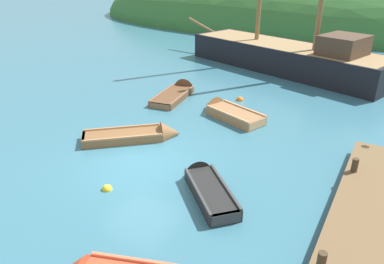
{
  "coord_description": "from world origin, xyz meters",
  "views": [
    {
      "loc": [
        7.36,
        -9.01,
        6.56
      ],
      "look_at": [
        0.69,
        2.56,
        0.36
      ],
      "focal_mm": 34.49,
      "sensor_mm": 36.0,
      "label": 1
    }
  ],
  "objects": [
    {
      "name": "rowboat_outer_left",
      "position": [
        2.88,
        -0.34,
        0.13
      ],
      "size": [
        2.99,
        2.93,
        0.91
      ],
      "rotation": [
        0.0,
        0.0,
        2.37
      ],
      "color": "black",
      "rests_on": "ground"
    },
    {
      "name": "sailing_ship",
      "position": [
        0.83,
        14.81,
        0.63
      ],
      "size": [
        16.08,
        7.64,
        13.2
      ],
      "rotation": [
        0.0,
        0.0,
        2.83
      ],
      "color": "black",
      "rests_on": "ground"
    },
    {
      "name": "rowboat_far",
      "position": [
        -1.25,
        1.6,
        0.1
      ],
      "size": [
        3.63,
        3.39,
        1.04
      ],
      "rotation": [
        0.0,
        0.0,
        0.73
      ],
      "color": "brown",
      "rests_on": "ground"
    },
    {
      "name": "buoy_orange",
      "position": [
        0.5,
        7.88,
        0.0
      ],
      "size": [
        0.39,
        0.39,
        0.39
      ],
      "primitive_type": "sphere",
      "color": "orange",
      "rests_on": "ground"
    },
    {
      "name": "buoy_yellow",
      "position": [
        0.13,
        -1.85,
        0.0
      ],
      "size": [
        0.33,
        0.33,
        0.33
      ],
      "primitive_type": "sphere",
      "color": "yellow",
      "rests_on": "ground"
    },
    {
      "name": "rowboat_outer_right",
      "position": [
        -2.72,
        6.96,
        0.09
      ],
      "size": [
        1.75,
        4.0,
        1.16
      ],
      "rotation": [
        0.0,
        0.0,
        1.72
      ],
      "color": "brown",
      "rests_on": "ground"
    },
    {
      "name": "rowboat_portside",
      "position": [
        0.84,
        5.59,
        0.15
      ],
      "size": [
        3.55,
        2.28,
        1.13
      ],
      "rotation": [
        0.0,
        0.0,
        2.78
      ],
      "color": "#9E7047",
      "rests_on": "ground"
    },
    {
      "name": "ground_plane",
      "position": [
        0.0,
        0.0,
        0.0
      ],
      "size": [
        120.0,
        120.0,
        0.0
      ],
      "primitive_type": "plane",
      "color": "teal"
    },
    {
      "name": "shore_hill",
      "position": [
        -4.47,
        34.2,
        0.0
      ],
      "size": [
        50.7,
        21.95,
        13.37
      ],
      "primitive_type": "ellipsoid",
      "color": "#387033",
      "rests_on": "ground"
    }
  ]
}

